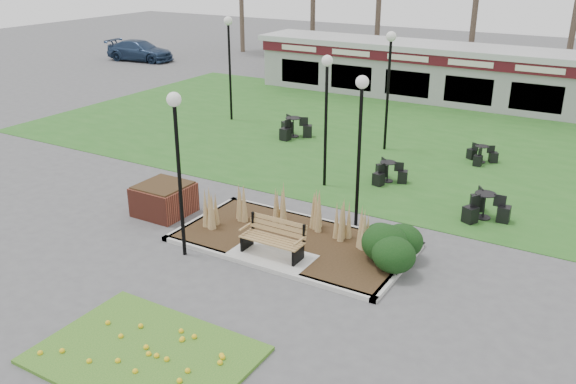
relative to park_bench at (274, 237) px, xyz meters
The scene contains 19 objects.
ground 0.64m from the park_bench, 90.00° to the right, with size 100.00×100.00×0.00m, color #515154.
lawn 11.77m from the park_bench, 90.00° to the left, with size 34.00×16.00×0.02m, color #26611E.
flower_bed 4.88m from the park_bench, 90.00° to the right, with size 4.20×3.00×0.16m.
planting_bed 1.70m from the park_bench, 40.83° to the left, with size 6.75×3.40×1.27m.
park_bench is the anchor object (origin of this frame).
brick_planter 4.47m from the park_bench, behind, with size 1.50×1.50×0.95m.
food_pavilion 19.73m from the park_bench, 90.00° to the left, with size 24.60×3.40×2.90m.
lamp_post_near_left 3.51m from the park_bench, 153.83° to the right, with size 0.36×0.36×4.36m.
lamp_post_near_right 4.07m from the park_bench, 71.49° to the left, with size 0.36×0.36×4.40m.
lamp_post_mid_left 6.07m from the park_bench, 103.55° to the left, with size 0.37×0.37×4.42m.
lamp_post_mid_right 10.57m from the park_bench, 95.97° to the left, with size 0.39×0.39×4.66m.
lamp_post_far_left 14.35m from the park_bench, 130.11° to the left, with size 0.39×0.39×4.74m.
bistro_set_a 11.04m from the park_bench, 117.59° to the left, with size 1.57×1.40×0.84m.
bistro_set_b 6.71m from the park_bench, 52.60° to the left, with size 1.33×1.49×0.79m.
bistro_set_c 10.82m from the park_bench, 75.60° to the left, with size 1.21×1.05×0.64m.
bistro_set_d 6.78m from the park_bench, 86.40° to the left, with size 1.30×1.28×0.71m.
car_silver 29.57m from the park_bench, 115.20° to the left, with size 1.91×4.75×1.62m, color #ACACB1.
car_black 26.10m from the park_bench, 115.46° to the left, with size 1.65×4.75×1.56m, color black.
car_blue 31.91m from the park_bench, 139.44° to the left, with size 2.02×4.98×1.44m, color navy.
Camera 1 is at (7.55, -11.76, 7.53)m, focal length 38.00 mm.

